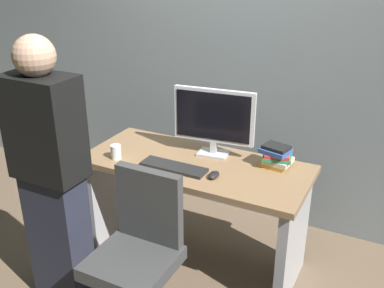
% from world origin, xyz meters
% --- Properties ---
extents(ground_plane, '(9.00, 9.00, 0.00)m').
position_xyz_m(ground_plane, '(0.00, 0.00, 0.00)').
color(ground_plane, brown).
extents(wall_back, '(6.40, 0.10, 3.00)m').
position_xyz_m(wall_back, '(0.00, 0.82, 1.50)').
color(wall_back, gray).
rests_on(wall_back, ground).
extents(desk, '(1.47, 0.64, 0.76)m').
position_xyz_m(desk, '(0.00, 0.00, 0.52)').
color(desk, '#93704C').
rests_on(desk, ground).
extents(office_chair, '(0.52, 0.52, 0.94)m').
position_xyz_m(office_chair, '(-0.02, -0.67, 0.43)').
color(office_chair, black).
rests_on(office_chair, ground).
extents(person_at_desk, '(0.40, 0.24, 1.64)m').
position_xyz_m(person_at_desk, '(-0.57, -0.69, 0.84)').
color(person_at_desk, '#262838').
rests_on(person_at_desk, ground).
extents(monitor, '(0.54, 0.16, 0.46)m').
position_xyz_m(monitor, '(0.05, 0.16, 1.01)').
color(monitor, silver).
rests_on(monitor, desk).
extents(keyboard, '(0.43, 0.13, 0.02)m').
position_xyz_m(keyboard, '(-0.08, -0.14, 0.77)').
color(keyboard, '#262626').
rests_on(keyboard, desk).
extents(mouse, '(0.06, 0.10, 0.03)m').
position_xyz_m(mouse, '(0.19, -0.13, 0.77)').
color(mouse, black).
rests_on(mouse, desk).
extents(cup_near_keyboard, '(0.07, 0.07, 0.09)m').
position_xyz_m(cup_near_keyboard, '(-0.49, -0.18, 0.80)').
color(cup_near_keyboard, silver).
rests_on(cup_near_keyboard, desk).
extents(book_stack, '(0.21, 0.19, 0.15)m').
position_xyz_m(book_stack, '(0.48, 0.18, 0.83)').
color(book_stack, gold).
rests_on(book_stack, desk).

